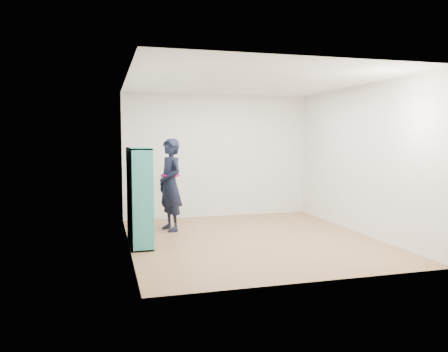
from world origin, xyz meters
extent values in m
plane|color=olive|center=(0.00, 0.00, 0.00)|extent=(4.50, 4.50, 0.00)
plane|color=white|center=(0.00, 0.00, 2.60)|extent=(4.50, 4.50, 0.00)
cube|color=silver|center=(-2.00, 0.00, 1.30)|extent=(0.02, 4.50, 2.60)
cube|color=silver|center=(2.00, 0.00, 1.30)|extent=(0.02, 4.50, 2.60)
cube|color=silver|center=(0.00, 2.25, 1.30)|extent=(4.00, 0.02, 2.60)
cube|color=silver|center=(0.00, -2.25, 1.30)|extent=(4.00, 0.02, 2.60)
cube|color=teal|center=(-1.82, -0.35, 0.77)|extent=(0.34, 0.02, 1.53)
cube|color=teal|center=(-1.82, 0.78, 0.77)|extent=(0.34, 0.02, 1.53)
cube|color=teal|center=(-1.82, 0.21, 0.01)|extent=(0.34, 1.15, 0.02)
cube|color=teal|center=(-1.82, 0.21, 1.52)|extent=(0.34, 1.15, 0.02)
cube|color=teal|center=(-1.98, 0.21, 0.77)|extent=(0.02, 1.15, 1.53)
cube|color=teal|center=(-1.82, 0.03, 0.77)|extent=(0.31, 0.02, 1.48)
cube|color=teal|center=(-1.82, 0.40, 0.77)|extent=(0.31, 0.02, 1.48)
cube|color=teal|center=(-1.82, 0.21, 0.40)|extent=(0.31, 1.10, 0.02)
cube|color=teal|center=(-1.82, 0.21, 0.77)|extent=(0.31, 1.10, 0.02)
cube|color=teal|center=(-1.82, 0.21, 1.14)|extent=(0.31, 1.10, 0.02)
cube|color=beige|center=(-1.80, -0.16, 0.08)|extent=(0.21, 0.13, 0.08)
cube|color=black|center=(-1.79, -0.21, 0.53)|extent=(0.17, 0.15, 0.24)
cube|color=maroon|center=(-1.79, -0.21, 0.88)|extent=(0.17, 0.15, 0.21)
cube|color=silver|center=(-1.80, -0.16, 1.18)|extent=(0.21, 0.13, 0.05)
cube|color=navy|center=(-1.79, 0.16, 0.17)|extent=(0.17, 0.15, 0.27)
cube|color=brown|center=(-1.79, 0.16, 0.53)|extent=(0.17, 0.15, 0.24)
cube|color=#BFB28C|center=(-1.80, 0.21, 0.82)|extent=(0.21, 0.13, 0.08)
cube|color=#26594C|center=(-1.79, 0.16, 1.27)|extent=(0.17, 0.15, 0.24)
cube|color=beige|center=(-1.79, 0.52, 0.16)|extent=(0.17, 0.15, 0.24)
cube|color=black|center=(-1.80, 0.57, 0.45)|extent=(0.21, 0.13, 0.08)
cube|color=maroon|center=(-1.79, 0.52, 0.88)|extent=(0.17, 0.15, 0.20)
cube|color=silver|center=(-1.79, 0.52, 1.27)|extent=(0.17, 0.15, 0.23)
imported|color=black|center=(-1.20, 1.05, 0.84)|extent=(0.58, 0.71, 1.68)
torus|color=#9E0C56|center=(-1.20, 1.05, 1.01)|extent=(0.44, 0.44, 0.04)
cube|color=silver|center=(-1.36, 1.09, 0.95)|extent=(0.06, 0.09, 0.14)
cube|color=black|center=(-1.36, 1.09, 0.95)|extent=(0.06, 0.09, 0.13)
camera|label=1|loc=(-2.35, -6.78, 1.69)|focal=35.00mm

